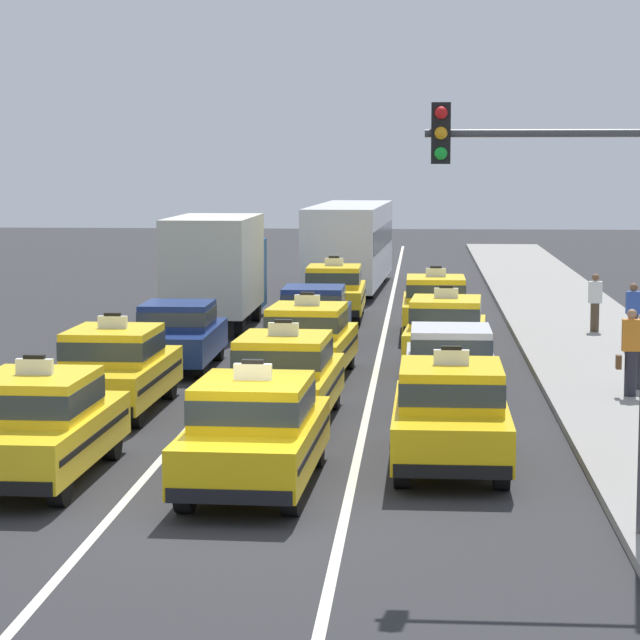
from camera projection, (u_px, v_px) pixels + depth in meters
ground_plane at (231, 512)px, 19.10m from camera, size 160.00×160.00×0.00m
lane_stripe_left_center at (272, 332)px, 39.03m from camera, size 0.14×80.00×0.01m
lane_stripe_center_right at (384, 333)px, 38.79m from camera, size 0.14×80.00×0.01m
sidewalk_curb at (608, 358)px, 33.43m from camera, size 4.00×90.00×0.15m
taxi_left_nearest at (38, 424)px, 20.83m from camera, size 1.89×4.59×1.96m
taxi_left_second at (115, 368)px, 26.53m from camera, size 1.88×4.58×1.96m
sedan_left_third at (178, 333)px, 32.06m from camera, size 1.80×4.32×1.58m
box_truck_left_fourth at (218, 267)px, 40.16m from camera, size 2.31×6.97×3.27m
taxi_center_nearest at (254, 431)px, 20.34m from camera, size 1.96×4.62×1.96m
taxi_center_second at (284, 377)px, 25.42m from camera, size 1.98×4.62×1.96m
taxi_center_third at (308, 340)px, 30.66m from camera, size 2.04×4.65×1.96m
sedan_center_fourth at (314, 314)px, 36.08m from camera, size 1.76×4.30×1.58m
taxi_center_fifth at (334, 291)px, 42.20m from camera, size 1.86×4.58×1.96m
bus_center_sixth at (350, 242)px, 51.85m from camera, size 2.92×11.29×3.22m
taxi_right_nearest at (451, 412)px, 21.81m from camera, size 1.85×4.57×1.96m
sedan_right_second at (450, 363)px, 27.30m from camera, size 1.76×4.30×1.58m
taxi_right_third at (446, 331)px, 32.30m from camera, size 2.05×4.65×1.96m
taxi_right_fourth at (435, 304)px, 38.22m from camera, size 1.83×4.56×1.96m
pedestrian_mid_block at (595, 302)px, 37.96m from camera, size 0.36×0.24×1.61m
pedestrian_by_storefront at (634, 316)px, 34.37m from camera, size 0.47×0.24×1.67m
pedestrian_trailing at (630, 352)px, 27.53m from camera, size 0.47×0.24×1.76m
traffic_light_pole at (571, 244)px, 17.11m from camera, size 2.87×0.33×5.58m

